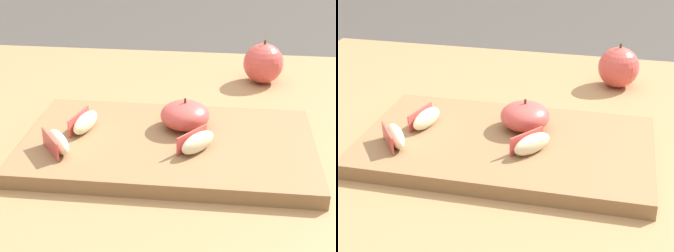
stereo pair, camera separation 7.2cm
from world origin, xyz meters
TOP-DOWN VIEW (x-y plane):
  - dining_table at (0.00, 0.00)m, footprint 1.16×0.91m
  - cutting_board at (-0.07, 0.00)m, footprint 0.41×0.24m
  - apple_half_skin_up at (-0.05, 0.04)m, footprint 0.07×0.07m
  - apple_wedge_front at (-0.20, 0.01)m, footprint 0.04×0.06m
  - apple_wedge_back at (-0.22, -0.05)m, footprint 0.05×0.06m
  - apple_wedge_left at (-0.03, -0.03)m, footprint 0.05×0.06m
  - whole_apple_pink_lady at (0.07, 0.29)m, footprint 0.08×0.08m

SIDE VIEW (x-z plane):
  - dining_table at x=0.00m, z-range 0.27..1.04m
  - cutting_board at x=-0.07m, z-range 0.76..0.79m
  - apple_wedge_front at x=-0.20m, z-range 0.79..0.81m
  - apple_wedge_back at x=-0.22m, z-range 0.79..0.81m
  - apple_wedge_left at x=-0.03m, z-range 0.79..0.81m
  - whole_apple_pink_lady at x=0.07m, z-range 0.76..0.84m
  - apple_half_skin_up at x=-0.05m, z-range 0.78..0.83m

